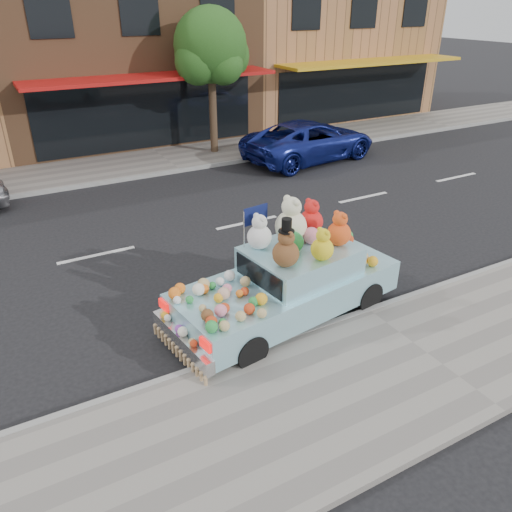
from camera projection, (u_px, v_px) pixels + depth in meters
ground at (247, 223)px, 13.45m from camera, size 120.00×120.00×0.00m
near_sidewalk at (427, 356)px, 8.36m from camera, size 60.00×3.00×0.12m
far_sidewalk at (165, 160)px, 18.49m from camera, size 60.00×3.00×0.12m
near_kerb at (368, 312)px, 9.52m from camera, size 60.00×0.12×0.13m
far_kerb at (180, 170)px, 17.32m from camera, size 60.00×0.12×0.13m
storefront_mid at (115, 44)px, 21.10m from camera, size 10.00×9.80×7.30m
storefront_right at (311, 37)px, 25.36m from camera, size 10.00×9.80×7.30m
street_tree at (211, 52)px, 17.72m from camera, size 3.00×2.70×5.22m
car_blue at (310, 141)px, 18.37m from camera, size 5.47×3.07×1.44m
art_car at (288, 278)px, 9.18m from camera, size 4.68×2.34×2.22m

